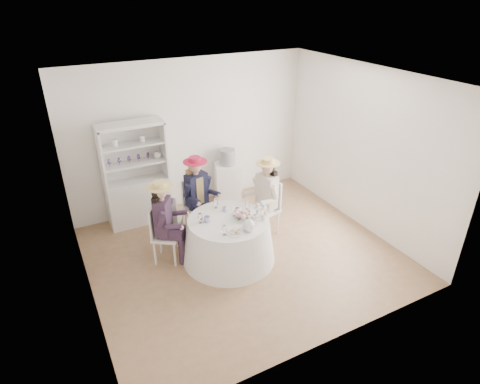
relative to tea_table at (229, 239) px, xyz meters
name	(u,v)px	position (x,y,z in m)	size (l,w,h in m)	color
ground	(243,254)	(0.24, -0.01, -0.34)	(4.50, 4.50, 0.00)	#836141
ceiling	(244,79)	(0.24, -0.01, 2.36)	(4.50, 4.50, 0.00)	white
wall_back	(191,135)	(0.24, 1.99, 1.01)	(4.50, 4.50, 0.00)	white
wall_front	(335,249)	(0.24, -2.01, 1.01)	(4.50, 4.50, 0.00)	white
wall_left	(76,213)	(-2.01, -0.01, 1.01)	(4.50, 4.50, 0.00)	white
wall_right	(364,149)	(2.49, -0.01, 1.01)	(4.50, 4.50, 0.00)	white
tea_table	(229,239)	(0.00, 0.00, 0.00)	(1.41, 1.41, 0.69)	white
hutch	(138,188)	(-0.89, 1.74, 0.30)	(1.18, 0.69, 1.81)	silver
side_table	(228,182)	(0.83, 1.74, 0.03)	(0.48, 0.48, 0.75)	silver
hatbox	(227,157)	(0.83, 1.74, 0.55)	(0.30, 0.30, 0.30)	black
guest_left	(165,218)	(-0.84, 0.40, 0.40)	(0.56, 0.53, 1.32)	silver
guest_mid	(197,191)	(-0.11, 0.93, 0.43)	(0.51, 0.55, 1.36)	silver
guest_right	(266,193)	(0.85, 0.37, 0.42)	(0.54, 0.51, 1.36)	silver
spare_chair	(169,217)	(-0.66, 0.80, 0.14)	(0.52, 0.52, 0.91)	silver
teacup_a	(207,219)	(-0.30, 0.09, 0.39)	(0.10, 0.10, 0.08)	white
teacup_b	(224,209)	(0.06, 0.25, 0.38)	(0.07, 0.07, 0.06)	white
teacup_c	(237,210)	(0.22, 0.13, 0.38)	(0.08, 0.08, 0.06)	white
flower_bowl	(241,215)	(0.20, 0.00, 0.38)	(0.21, 0.21, 0.05)	white
flower_arrangement	(242,214)	(0.19, -0.08, 0.44)	(0.19, 0.18, 0.07)	pink
table_teapot	(249,225)	(0.12, -0.40, 0.43)	(0.25, 0.18, 0.19)	white
sandwich_plate	(235,232)	(-0.07, -0.37, 0.36)	(0.25, 0.25, 0.05)	white
cupcake_stand	(260,212)	(0.45, -0.16, 0.44)	(0.26, 0.26, 0.24)	white
stemware_set	(228,215)	(0.00, 0.00, 0.42)	(0.86, 0.83, 0.15)	white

